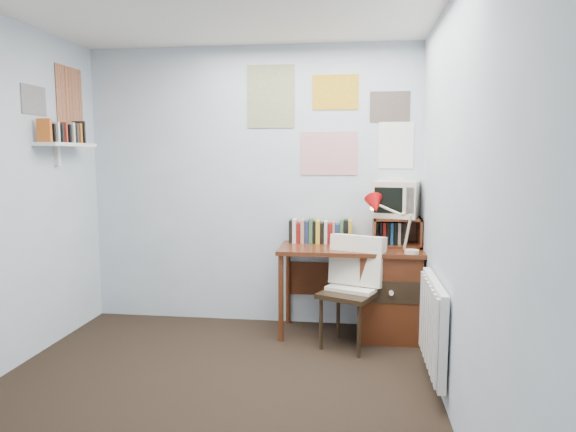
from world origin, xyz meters
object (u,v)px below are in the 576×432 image
object	(u,v)px
desk_chair	(348,294)
wall_shelf	(66,145)
tv_riser	(396,232)
desk	(382,289)
crt_tv	(397,197)
desk_lamp	(412,228)
radiator	(433,325)

from	to	relation	value
desk_chair	wall_shelf	size ratio (longest dim) A/B	1.40
tv_riser	wall_shelf	distance (m)	2.83
desk	desk_chair	xyz separation A→B (m)	(-0.28, -0.30, 0.03)
desk_chair	crt_tv	bearing A→B (deg)	72.41
desk	crt_tv	size ratio (longest dim) A/B	3.39
desk_lamp	radiator	distance (m)	0.90
desk_lamp	tv_riser	world-z (taller)	desk_lamp
crt_tv	tv_riser	bearing A→B (deg)	-61.62
desk	desk_chair	distance (m)	0.41
desk_chair	crt_tv	xyz separation A→B (m)	(0.39, 0.44, 0.74)
desk	wall_shelf	distance (m)	2.87
desk	desk_lamp	xyz separation A→B (m)	(0.21, -0.22, 0.56)
radiator	desk_chair	bearing A→B (deg)	132.23
tv_riser	wall_shelf	size ratio (longest dim) A/B	0.65
radiator	desk	bearing A→B (deg)	107.24
crt_tv	radiator	bearing A→B (deg)	-67.34
desk	wall_shelf	world-z (taller)	wall_shelf
desk_lamp	tv_riser	xyz separation A→B (m)	(-0.10, 0.33, -0.08)
desk_chair	wall_shelf	distance (m)	2.58
crt_tv	wall_shelf	bearing A→B (deg)	-155.98
desk_lamp	tv_riser	bearing A→B (deg)	123.15
crt_tv	wall_shelf	world-z (taller)	wall_shelf
desk_chair	wall_shelf	world-z (taller)	wall_shelf
crt_tv	desk_chair	bearing A→B (deg)	-118.76
tv_riser	radiator	bearing A→B (deg)	-80.72
desk	desk_lamp	bearing A→B (deg)	-45.80
desk	crt_tv	distance (m)	0.79
desk_chair	desk_lamp	bearing A→B (deg)	34.22
tv_riser	desk_chair	bearing A→B (deg)	-133.75
tv_riser	wall_shelf	world-z (taller)	wall_shelf
desk_lamp	crt_tv	bearing A→B (deg)	123.10
crt_tv	radiator	size ratio (longest dim) A/B	0.44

